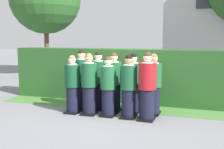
% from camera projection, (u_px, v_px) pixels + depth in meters
% --- Properties ---
extents(ground_plane, '(60.00, 60.00, 0.00)m').
position_uv_depth(ground_plane, '(109.00, 116.00, 7.19)').
color(ground_plane, slate).
extents(student_front_row_0, '(0.40, 0.49, 1.55)m').
position_uv_depth(student_front_row_0, '(73.00, 86.00, 7.40)').
color(student_front_row_0, black).
rests_on(student_front_row_0, ground).
extents(student_front_row_1, '(0.42, 0.52, 1.62)m').
position_uv_depth(student_front_row_1, '(89.00, 85.00, 7.25)').
color(student_front_row_1, black).
rests_on(student_front_row_1, ground).
extents(student_front_row_2, '(0.40, 0.49, 1.54)m').
position_uv_depth(student_front_row_2, '(108.00, 88.00, 7.11)').
color(student_front_row_2, black).
rests_on(student_front_row_2, ground).
extents(student_front_row_3, '(0.42, 0.47, 1.60)m').
position_uv_depth(student_front_row_3, '(129.00, 88.00, 6.94)').
color(student_front_row_3, black).
rests_on(student_front_row_3, ground).
extents(student_in_red_blazer, '(0.44, 0.53, 1.68)m').
position_uv_depth(student_in_red_blazer, '(147.00, 88.00, 6.75)').
color(student_in_red_blazer, black).
rests_on(student_in_red_blazer, ground).
extents(student_rear_row_0, '(0.43, 0.54, 1.67)m').
position_uv_depth(student_rear_row_0, '(82.00, 80.00, 7.91)').
color(student_rear_row_0, black).
rests_on(student_rear_row_0, ground).
extents(student_rear_row_1, '(0.42, 0.51, 1.63)m').
position_uv_depth(student_rear_row_1, '(98.00, 82.00, 7.75)').
color(student_rear_row_1, black).
rests_on(student_rear_row_1, ground).
extents(student_rear_row_2, '(0.42, 0.46, 1.61)m').
position_uv_depth(student_rear_row_2, '(114.00, 84.00, 7.57)').
color(student_rear_row_2, black).
rests_on(student_rear_row_2, ground).
extents(student_rear_row_3, '(0.42, 0.46, 1.60)m').
position_uv_depth(student_rear_row_3, '(133.00, 85.00, 7.41)').
color(student_rear_row_3, black).
rests_on(student_rear_row_3, ground).
extents(student_rear_row_4, '(0.42, 0.51, 1.61)m').
position_uv_depth(student_rear_row_4, '(153.00, 86.00, 7.25)').
color(student_rear_row_4, black).
rests_on(student_rear_row_4, ground).
extents(hedge, '(7.54, 0.70, 1.66)m').
position_uv_depth(hedge, '(127.00, 75.00, 8.69)').
color(hedge, '#285623').
rests_on(hedge, ground).
extents(lawn_strip, '(7.54, 0.90, 0.01)m').
position_uv_depth(lawn_strip, '(119.00, 107.00, 8.05)').
color(lawn_strip, '#477A38').
rests_on(lawn_strip, ground).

